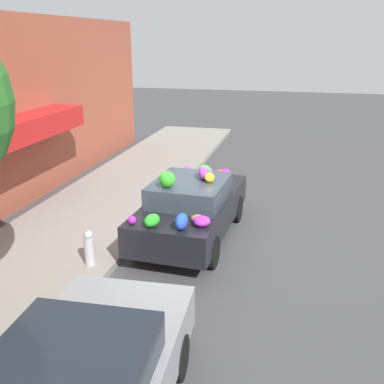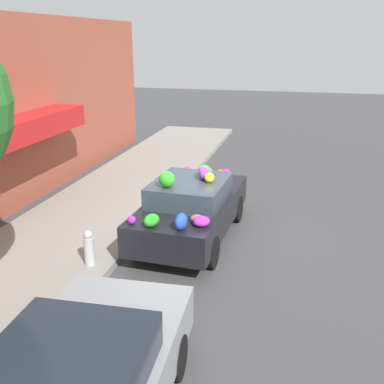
# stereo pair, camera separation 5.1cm
# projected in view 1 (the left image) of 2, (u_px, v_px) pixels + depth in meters

# --- Properties ---
(ground_plane) EXTENTS (60.00, 60.00, 0.00)m
(ground_plane) POSITION_uv_depth(u_px,v_px,m) (193.00, 237.00, 10.10)
(ground_plane) COLOR #424244
(sidewalk_curb) EXTENTS (24.00, 3.20, 0.15)m
(sidewalk_curb) POSITION_uv_depth(u_px,v_px,m) (83.00, 223.00, 10.70)
(sidewalk_curb) COLOR gray
(sidewalk_curb) RESTS_ON ground
(fire_hydrant) EXTENTS (0.20, 0.20, 0.70)m
(fire_hydrant) POSITION_uv_depth(u_px,v_px,m) (89.00, 248.00, 8.48)
(fire_hydrant) COLOR #B2B2B7
(fire_hydrant) RESTS_ON sidewalk_curb
(art_car) EXTENTS (4.02, 1.88, 1.71)m
(art_car) POSITION_uv_depth(u_px,v_px,m) (192.00, 207.00, 9.83)
(art_car) COLOR black
(art_car) RESTS_ON ground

